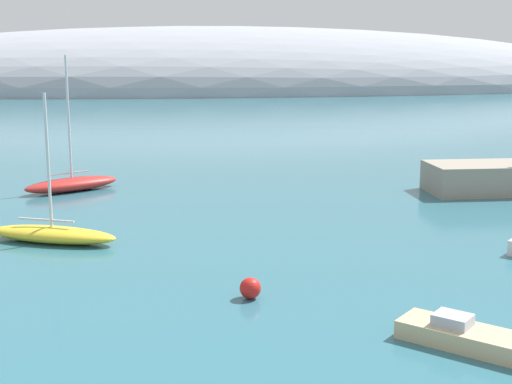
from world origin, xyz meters
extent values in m
ellipsoid|color=#999EA8|center=(17.08, 184.71, 0.00)|extent=(247.79, 80.28, 33.78)
ellipsoid|color=yellow|center=(-8.10, 25.77, 0.43)|extent=(7.64, 4.83, 0.86)
cylinder|color=silver|center=(-8.10, 25.77, 4.43)|extent=(0.16, 0.16, 7.15)
cube|color=silver|center=(-8.41, 25.90, 1.21)|extent=(3.12, 1.45, 0.10)
ellipsoid|color=red|center=(-8.52, 40.36, 0.50)|extent=(7.25, 5.45, 1.00)
cylinder|color=silver|center=(-8.52, 40.36, 5.43)|extent=(0.17, 0.17, 8.88)
cube|color=silver|center=(-8.80, 40.20, 1.35)|extent=(2.83, 1.71, 0.10)
cube|color=#C6B284|center=(8.15, 9.19, 0.33)|extent=(4.86, 4.89, 0.66)
cube|color=#B2B7C1|center=(7.60, 9.75, 0.86)|extent=(1.60, 1.60, 0.40)
sphere|color=red|center=(1.21, 15.35, 0.45)|extent=(0.90, 0.90, 0.90)
camera|label=1|loc=(-2.74, -12.55, 10.10)|focal=49.90mm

